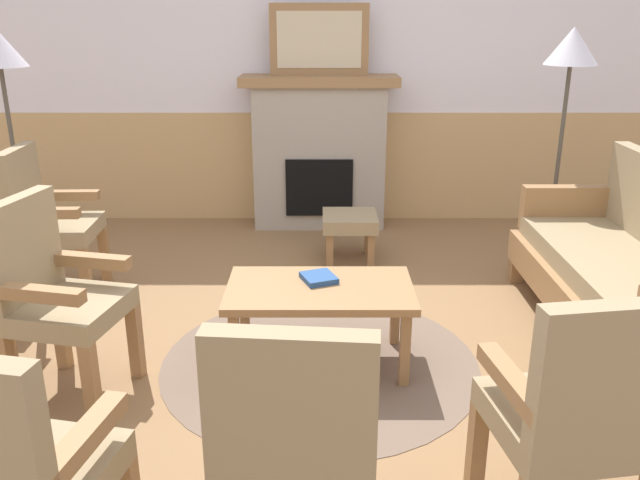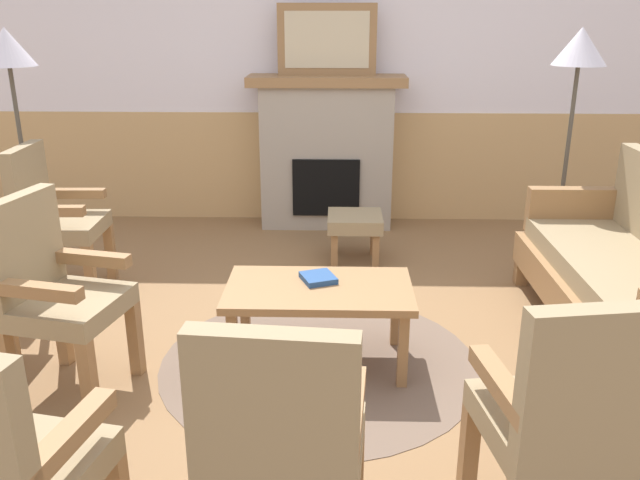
% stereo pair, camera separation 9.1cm
% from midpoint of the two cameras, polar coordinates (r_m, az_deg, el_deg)
% --- Properties ---
extents(ground_plane, '(14.00, 14.00, 0.00)m').
position_cam_midpoint_polar(ground_plane, '(3.61, 0.58, -10.14)').
color(ground_plane, olive).
extents(wall_back, '(7.20, 0.14, 2.70)m').
position_cam_midpoint_polar(wall_back, '(5.76, 1.11, 14.69)').
color(wall_back, white).
rests_on(wall_back, ground_plane).
extents(fireplace, '(1.30, 0.44, 1.28)m').
position_cam_midpoint_polar(fireplace, '(5.60, 1.05, 7.76)').
color(fireplace, '#A39989').
rests_on(fireplace, ground_plane).
extents(framed_picture, '(0.80, 0.04, 0.56)m').
position_cam_midpoint_polar(framed_picture, '(5.49, 1.11, 17.07)').
color(framed_picture, olive).
rests_on(framed_picture, fireplace).
extents(couch, '(0.70, 1.80, 0.98)m').
position_cam_midpoint_polar(couch, '(3.98, 26.13, -2.97)').
color(couch, olive).
rests_on(couch, ground_plane).
extents(coffee_table, '(0.96, 0.56, 0.44)m').
position_cam_midpoint_polar(coffee_table, '(3.38, 0.68, -4.93)').
color(coffee_table, olive).
rests_on(coffee_table, ground_plane).
extents(round_rug, '(1.69, 1.69, 0.01)m').
position_cam_midpoint_polar(round_rug, '(3.56, 0.66, -10.56)').
color(round_rug, brown).
rests_on(round_rug, ground_plane).
extents(book_on_table, '(0.21, 0.22, 0.03)m').
position_cam_midpoint_polar(book_on_table, '(3.43, 0.61, -3.33)').
color(book_on_table, navy).
rests_on(book_on_table, coffee_table).
extents(footstool, '(0.40, 0.40, 0.36)m').
position_cam_midpoint_polar(footstool, '(4.84, 3.60, 1.37)').
color(footstool, olive).
rests_on(footstool, ground_plane).
extents(armchair_near_fireplace, '(0.49, 0.49, 0.98)m').
position_cam_midpoint_polar(armchair_near_fireplace, '(4.55, -21.86, 2.13)').
color(armchair_near_fireplace, olive).
rests_on(armchair_near_fireplace, ground_plane).
extents(armchair_by_window_left, '(0.57, 0.57, 0.98)m').
position_cam_midpoint_polar(armchair_by_window_left, '(3.33, -21.59, -3.89)').
color(armchair_by_window_left, olive).
rests_on(armchair_by_window_left, ground_plane).
extents(armchair_front_left, '(0.55, 0.55, 0.98)m').
position_cam_midpoint_polar(armchair_front_left, '(2.35, 21.94, -13.94)').
color(armchair_front_left, olive).
rests_on(armchair_front_left, ground_plane).
extents(armchair_corner_left, '(0.52, 0.52, 0.98)m').
position_cam_midpoint_polar(armchair_corner_left, '(2.07, -2.04, -17.32)').
color(armchair_corner_left, olive).
rests_on(armchair_corner_left, ground_plane).
extents(floor_lamp_by_couch, '(0.36, 0.36, 1.68)m').
position_cam_midpoint_polar(floor_lamp_by_couch, '(4.90, 22.14, 14.16)').
color(floor_lamp_by_couch, '#332D28').
rests_on(floor_lamp_by_couch, ground_plane).
extents(floor_lamp_by_chairs, '(0.36, 0.36, 1.68)m').
position_cam_midpoint_polar(floor_lamp_by_chairs, '(4.93, -25.00, 13.82)').
color(floor_lamp_by_chairs, '#332D28').
rests_on(floor_lamp_by_chairs, ground_plane).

